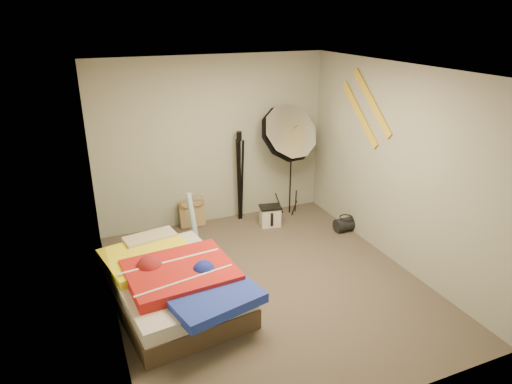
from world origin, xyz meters
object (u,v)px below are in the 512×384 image
tote_bag (192,214)px  photo_umbrella (287,134)px  camera_case (270,217)px  wrapping_roll (192,217)px  camera_tripod (240,170)px  duffel_bag (346,225)px  bed (174,283)px

tote_bag → photo_umbrella: bearing=-9.1°
camera_case → photo_umbrella: 1.27m
wrapping_roll → camera_tripod: bearing=24.0°
wrapping_roll → tote_bag: bearing=76.3°
wrapping_roll → camera_case: 1.22m
tote_bag → duffel_bag: size_ratio=1.15×
tote_bag → camera_tripod: camera_tripod is taller
photo_umbrella → camera_tripod: bearing=162.0°
duffel_bag → wrapping_roll: bearing=164.0°
wrapping_roll → camera_tripod: 1.05m
photo_umbrella → tote_bag: bearing=169.8°
tote_bag → wrapping_roll: wrapping_roll is taller
camera_tripod → duffel_bag: bearing=-38.0°
camera_case → wrapping_roll: bearing=-170.7°
camera_tripod → bed: bearing=-129.1°
tote_bag → wrapping_roll: (-0.10, -0.42, 0.16)m
duffel_bag → photo_umbrella: size_ratio=0.18×
tote_bag → photo_umbrella: 1.87m
camera_case → tote_bag: bearing=168.2°
bed → wrapping_roll: bearing=67.0°
tote_bag → bed: size_ratio=0.19×
wrapping_roll → camera_tripod: camera_tripod is taller
photo_umbrella → camera_case: bearing=-151.2°
tote_bag → bed: bed is taller
wrapping_roll → photo_umbrella: photo_umbrella is taller
wrapping_roll → photo_umbrella: (1.55, 0.16, 1.00)m
camera_case → photo_umbrella: size_ratio=0.16×
wrapping_roll → camera_case: bearing=-1.3°
camera_case → camera_tripod: (-0.33, 0.41, 0.66)m
tote_bag → camera_tripod: size_ratio=0.27×
bed → photo_umbrella: bearing=36.5°
camera_case → duffel_bag: (0.96, -0.60, -0.05)m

